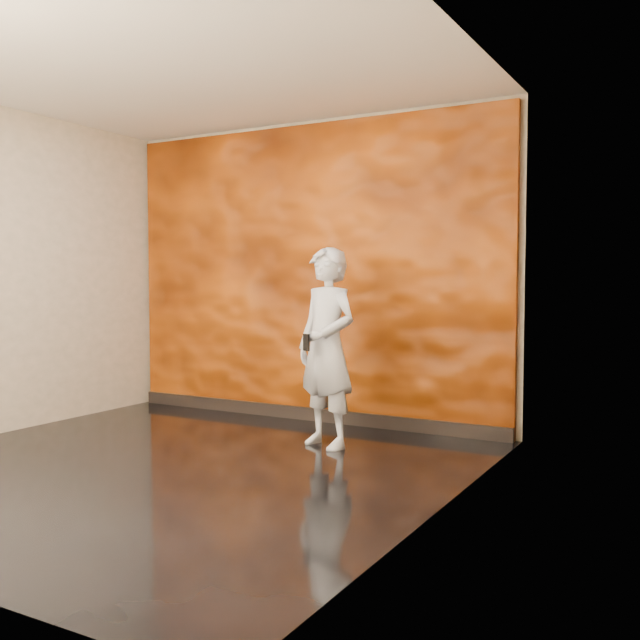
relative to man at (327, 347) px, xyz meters
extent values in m
cube|color=black|center=(-0.68, -1.08, -0.79)|extent=(4.00, 4.00, 0.01)
cube|color=tan|center=(-0.68, 0.92, 0.61)|extent=(4.00, 0.02, 2.80)
cube|color=tan|center=(1.32, -1.08, 0.61)|extent=(0.02, 4.00, 2.80)
cube|color=white|center=(-0.68, -1.08, 2.01)|extent=(4.00, 4.00, 0.01)
cube|color=#D4580B|center=(-0.68, 0.88, 0.59)|extent=(3.90, 0.06, 2.75)
cube|color=black|center=(-0.68, 0.84, -0.73)|extent=(3.90, 0.04, 0.12)
imported|color=#A7ABB8|center=(0.00, 0.00, 0.00)|extent=(0.67, 0.54, 1.58)
cube|color=black|center=(-0.06, -0.22, 0.05)|extent=(0.07, 0.04, 0.13)
camera|label=1|loc=(2.68, -4.90, 0.53)|focal=40.00mm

